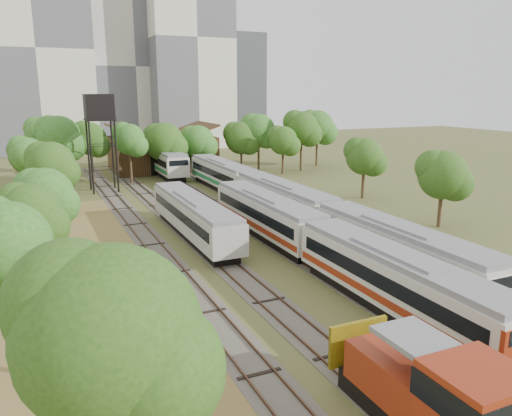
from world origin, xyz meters
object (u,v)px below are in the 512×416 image
shunter_locomotive (438,398)px  water_tower (99,110)px  railcar_red_set (318,242)px  railcar_green_set (284,201)px

shunter_locomotive → water_tower: (-4.33, 54.58, 8.51)m
railcar_red_set → shunter_locomotive: 19.22m
water_tower → railcar_green_set: bearing=-58.2°
railcar_red_set → railcar_green_set: 13.77m
railcar_red_set → railcar_green_set: railcar_green_set is taller
railcar_red_set → railcar_green_set: size_ratio=0.66×
railcar_green_set → water_tower: (-14.33, 23.15, 8.46)m
shunter_locomotive → railcar_green_set: bearing=72.4°
railcar_green_set → shunter_locomotive: 32.99m
shunter_locomotive → water_tower: 55.41m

